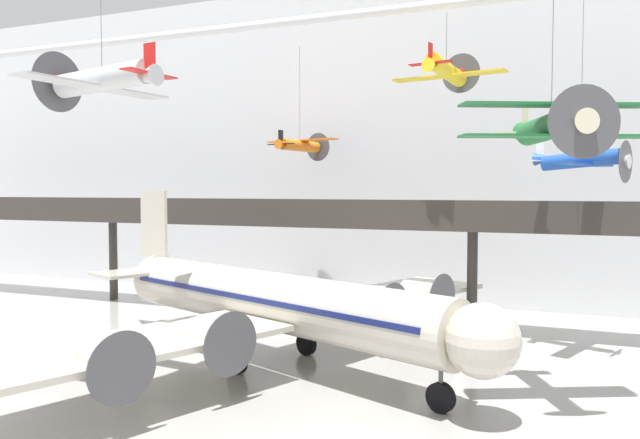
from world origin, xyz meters
The scene contains 9 objects.
hangar_back_wall centered at (0.00, 33.51, 13.48)m, with size 140.00×3.00×26.96m.
mezzanine_walkway centered at (0.00, 22.84, 7.15)m, with size 110.00×3.20×8.77m.
ceiling_truss_beam centered at (0.00, 21.55, 21.18)m, with size 120.00×0.60×0.60m.
airliner_silver_main centered at (-9.00, 11.54, 3.36)m, with size 27.99×32.78×9.37m.
suspended_plane_silver_racer centered at (-15.31, 6.01, 14.85)m, with size 7.19×8.80×7.40m.
suspended_plane_blue_trainer centered at (6.57, 19.31, 11.09)m, with size 5.44×6.35×10.86m.
suspended_plane_green_biplane centered at (5.38, 9.47, 12.16)m, with size 7.60×6.69×10.11m.
suspended_plane_yellow_lowwing centered at (-1.55, 22.24, 17.11)m, with size 7.61×6.26×4.82m.
suspended_plane_orange_highwing centered at (-14.05, 26.88, 12.97)m, with size 6.57×5.47×8.99m.
Camera 1 is at (6.44, -18.49, 9.52)m, focal length 35.00 mm.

